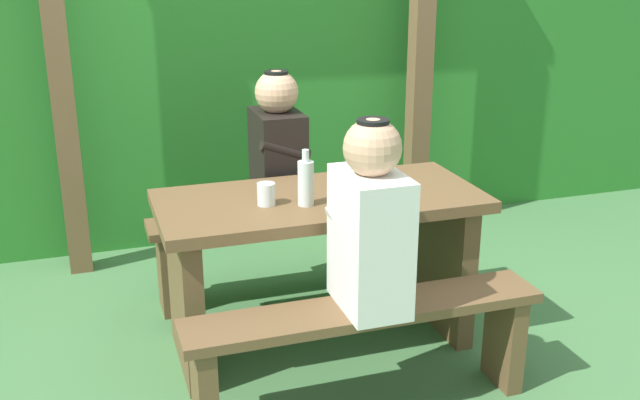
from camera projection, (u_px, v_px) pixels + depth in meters
name	position (u px, v px, depth m)	size (l,w,h in m)	color
ground_plane	(320.00, 342.00, 3.45)	(12.00, 12.00, 0.00)	#437342
hedge_backdrop	(229.00, 65.00, 4.82)	(6.40, 0.93, 1.99)	#2A7829
pergola_post_left	(60.00, 75.00, 3.87)	(0.12, 0.12, 2.19)	brown
pergola_post_right	(421.00, 57.00, 4.47)	(0.12, 0.12, 2.19)	brown
picnic_table	(320.00, 244.00, 3.29)	(1.40, 0.64, 0.72)	brown
bench_near	(364.00, 336.00, 2.86)	(1.40, 0.24, 0.45)	brown
bench_far	(287.00, 235.00, 3.84)	(1.40, 0.24, 0.45)	brown
person_white_shirt	(370.00, 223.00, 2.71)	(0.25, 0.35, 0.72)	white
person_black_coat	(278.00, 149.00, 3.67)	(0.25, 0.35, 0.72)	black
drinking_glass	(266.00, 194.00, 3.09)	(0.08, 0.08, 0.09)	silver
bottle_left	(306.00, 182.00, 3.07)	(0.07, 0.07, 0.24)	silver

